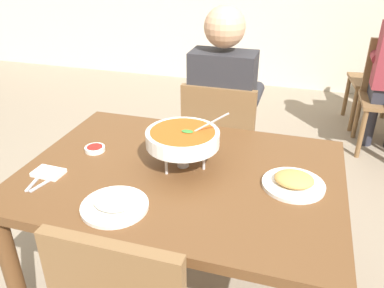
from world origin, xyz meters
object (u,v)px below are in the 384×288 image
curry_bowl (183,138)px  rice_plate (114,203)px  dining_table_main (182,192)px  appetizer_plate (294,182)px  diner_main (223,105)px  chair_diner_main (221,144)px  sauce_dish (95,149)px

curry_bowl → rice_plate: bearing=-112.2°
dining_table_main → appetizer_plate: bearing=2.1°
diner_main → appetizer_plate: (0.45, -0.77, 0.03)m
diner_main → appetizer_plate: size_ratio=5.46×
appetizer_plate → dining_table_main: bearing=-177.9°
dining_table_main → curry_bowl: bearing=98.9°
diner_main → chair_diner_main: bearing=-90.0°
diner_main → curry_bowl: 0.76m
dining_table_main → sauce_dish: (-0.43, 0.05, 0.12)m
diner_main → curry_bowl: (-0.01, -0.74, 0.14)m
diner_main → rice_plate: 1.10m
diner_main → sauce_dish: (-0.43, -0.73, 0.02)m
dining_table_main → sauce_dish: 0.45m
dining_table_main → curry_bowl: 0.24m
dining_table_main → chair_diner_main: chair_diner_main is taller
dining_table_main → chair_diner_main: 0.77m
appetizer_plate → sauce_dish: appetizer_plate is taller
curry_bowl → rice_plate: (-0.14, -0.35, -0.11)m
sauce_dish → rice_plate: bearing=-52.1°
chair_diner_main → diner_main: bearing=90.0°
chair_diner_main → appetizer_plate: bearing=-58.7°
dining_table_main → diner_main: 0.79m
curry_bowl → appetizer_plate: size_ratio=1.39×
curry_bowl → sauce_dish: curry_bowl is taller
dining_table_main → diner_main: size_ratio=0.99×
appetizer_plate → sauce_dish: (-0.87, 0.04, -0.01)m
rice_plate → sauce_dish: (-0.28, 0.36, -0.01)m
dining_table_main → rice_plate: bearing=-115.8°
chair_diner_main → appetizer_plate: size_ratio=3.75×
chair_diner_main → sauce_dish: (-0.43, -0.70, 0.26)m
chair_diner_main → diner_main: size_ratio=0.69×
dining_table_main → appetizer_plate: appetizer_plate is taller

